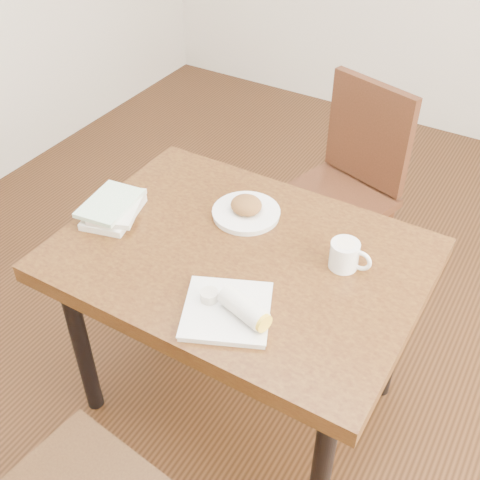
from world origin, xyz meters
The scene contains 7 objects.
ground centered at (0.00, 0.00, -0.01)m, with size 4.00×5.00×0.01m, color #472814.
table centered at (0.00, 0.00, 0.66)m, with size 1.13×0.83×0.75m.
chair_far centered at (0.03, 0.85, 0.55)m, with size 0.52×0.52×0.95m.
plate_scone centered at (-0.08, 0.17, 0.77)m, with size 0.23×0.23×0.07m.
coffee_mug centered at (0.31, 0.11, 0.80)m, with size 0.13×0.09×0.09m.
plate_burrito centered at (0.12, -0.24, 0.77)m, with size 0.32×0.32×0.08m.
book_stack centered at (-0.46, -0.05, 0.78)m, with size 0.22×0.26×0.06m.
Camera 1 is at (0.73, -1.23, 1.98)m, focal length 45.00 mm.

